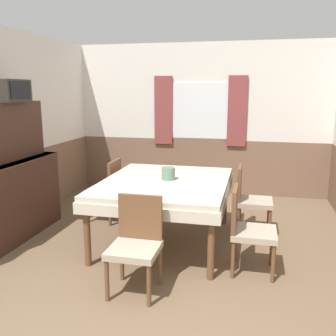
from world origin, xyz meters
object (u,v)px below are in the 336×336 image
at_px(tv, 10,91).
at_px(chair_right_near, 247,227).
at_px(chair_left_far, 106,188).
at_px(sideboard, 12,181).
at_px(vase, 168,174).
at_px(dining_table, 165,188).
at_px(chair_right_far, 249,197).
at_px(chair_head_near, 136,241).

bearing_deg(tv, chair_right_near, -7.33).
height_order(chair_right_near, chair_left_far, same).
xyz_separation_m(sideboard, vase, (1.92, 0.29, 0.13)).
bearing_deg(chair_right_near, chair_left_far, -118.86).
distance_m(dining_table, sideboard, 1.91).
xyz_separation_m(chair_left_far, tv, (-0.88, -0.71, 1.34)).
xyz_separation_m(dining_table, chair_right_far, (0.98, 0.54, -0.20)).
height_order(chair_right_near, chair_head_near, same).
xyz_separation_m(dining_table, sideboard, (-1.89, -0.25, 0.04)).
height_order(sideboard, tv, tv).
bearing_deg(chair_head_near, tv, -27.24).
relative_size(tv, vase, 2.91).
relative_size(chair_right_near, chair_left_far, 1.00).
bearing_deg(vase, chair_left_far, 153.76).
height_order(sideboard, vase, sideboard).
height_order(dining_table, chair_right_far, chair_right_far).
bearing_deg(chair_right_near, chair_head_near, -58.84).
height_order(chair_right_far, sideboard, sideboard).
height_order(chair_head_near, tv, tv).
height_order(chair_head_near, sideboard, sideboard).
bearing_deg(chair_head_near, chair_right_far, -120.37).
bearing_deg(vase, chair_right_near, -31.49).
xyz_separation_m(dining_table, vase, (0.03, 0.04, 0.17)).
xyz_separation_m(chair_right_far, chair_head_near, (-0.98, -1.67, 0.00)).
distance_m(chair_right_far, chair_head_near, 1.93).
distance_m(chair_right_near, tv, 3.15).
relative_size(chair_right_far, sideboard, 0.52).
distance_m(chair_right_far, tv, 3.21).
bearing_deg(chair_head_near, chair_left_far, -59.63).
height_order(dining_table, chair_head_near, chair_head_near).
bearing_deg(chair_left_far, chair_head_near, -149.63).
distance_m(chair_right_far, chair_right_near, 1.08).
height_order(dining_table, sideboard, sideboard).
bearing_deg(chair_right_far, dining_table, -61.14).
xyz_separation_m(chair_head_near, vase, (0.03, 1.17, 0.37)).
bearing_deg(chair_head_near, chair_right_near, -148.84).
bearing_deg(chair_head_near, vase, -91.33).
relative_size(chair_right_far, chair_left_far, 1.00).
bearing_deg(vase, chair_right_far, 27.53).
relative_size(chair_right_far, chair_right_near, 1.00).
height_order(chair_left_far, vase, vase).
relative_size(chair_head_near, vase, 5.37).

